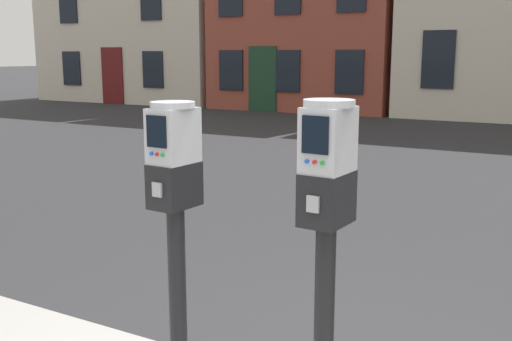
{
  "coord_description": "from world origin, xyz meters",
  "views": [
    {
      "loc": [
        1.08,
        -2.42,
        1.83
      ],
      "look_at": [
        -0.27,
        -0.0,
        1.29
      ],
      "focal_mm": 42.05,
      "sensor_mm": 36.0,
      "label": 1
    }
  ],
  "objects": [
    {
      "name": "parking_meter_near_kerb",
      "position": [
        -0.67,
        -0.1,
        1.15
      ],
      "size": [
        0.23,
        0.26,
        1.47
      ],
      "rotation": [
        0.0,
        0.0,
        -1.65
      ],
      "color": "black",
      "rests_on": "sidewalk_slab"
    },
    {
      "name": "parking_meter_twin_adjacent",
      "position": [
        0.13,
        -0.1,
        1.18
      ],
      "size": [
        0.23,
        0.26,
        1.51
      ],
      "rotation": [
        0.0,
        0.0,
        -1.65
      ],
      "color": "black",
      "rests_on": "sidewalk_slab"
    }
  ]
}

